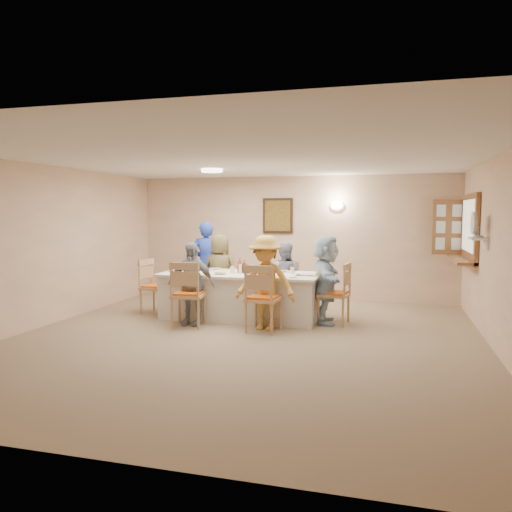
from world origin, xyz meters
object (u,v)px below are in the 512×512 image
(dining_table, at_px, (241,296))
(diner_front_left, at_px, (191,284))
(chair_left_end, at_px, (156,286))
(chair_front_right, at_px, (263,297))
(diner_right_end, at_px, (326,279))
(condiment_ketchup, at_px, (240,265))
(diner_back_right, at_px, (284,277))
(diner_back_left, at_px, (220,272))
(serving_hatch, at_px, (470,229))
(chair_back_right, at_px, (286,286))
(caregiver, at_px, (206,263))
(chair_right_end, at_px, (334,293))
(chair_front_left, at_px, (188,294))
(desk_fan, at_px, (476,228))
(diner_front_right, at_px, (265,283))
(chair_back_left, at_px, (222,283))

(dining_table, relative_size, diner_front_left, 2.02)
(chair_left_end, bearing_deg, chair_front_right, -100.92)
(diner_right_end, bearing_deg, condiment_ketchup, 80.79)
(condiment_ketchup, bearing_deg, diner_back_right, 45.74)
(chair_left_end, xyz_separation_m, diner_back_left, (0.95, 0.68, 0.21))
(serving_hatch, bearing_deg, chair_back_right, -175.82)
(dining_table, height_order, chair_left_end, chair_left_end)
(chair_left_end, distance_m, caregiver, 1.29)
(chair_back_right, relative_size, chair_right_end, 0.90)
(caregiver, bearing_deg, dining_table, 118.91)
(chair_back_right, bearing_deg, chair_front_left, -121.82)
(chair_back_right, distance_m, chair_front_right, 1.60)
(desk_fan, xyz_separation_m, diner_back_left, (-4.16, 1.01, -0.86))
(desk_fan, xyz_separation_m, diner_front_left, (-4.16, -0.35, -0.90))
(dining_table, xyz_separation_m, chair_left_end, (-1.55, 0.00, 0.10))
(serving_hatch, bearing_deg, diner_back_left, -175.39)
(desk_fan, relative_size, chair_left_end, 0.31)
(chair_left_end, bearing_deg, serving_hatch, -69.41)
(caregiver, bearing_deg, diner_front_right, 118.55)
(chair_back_right, height_order, chair_right_end, chair_right_end)
(chair_back_right, distance_m, diner_front_left, 1.92)
(diner_back_left, relative_size, condiment_ketchup, 5.46)
(diner_front_right, relative_size, diner_right_end, 1.01)
(chair_back_right, distance_m, diner_front_right, 1.50)
(dining_table, height_order, diner_right_end, diner_right_end)
(chair_back_left, bearing_deg, diner_back_right, -17.62)
(chair_left_end, relative_size, caregiver, 0.60)
(chair_left_end, height_order, diner_back_right, diner_back_right)
(desk_fan, bearing_deg, caregiver, 162.26)
(desk_fan, bearing_deg, diner_front_right, -173.17)
(chair_front_left, distance_m, diner_back_left, 1.49)
(chair_right_end, height_order, diner_back_left, diner_back_left)
(dining_table, height_order, chair_front_right, chair_front_right)
(serving_hatch, height_order, chair_front_left, serving_hatch)
(diner_back_right, bearing_deg, serving_hatch, -169.20)
(chair_back_left, height_order, diner_right_end, diner_right_end)
(chair_right_end, xyz_separation_m, caregiver, (-2.60, 1.15, 0.30))
(chair_right_end, bearing_deg, diner_front_right, -46.77)
(serving_hatch, distance_m, diner_right_end, 2.60)
(diner_front_left, bearing_deg, dining_table, 48.82)
(diner_right_end, bearing_deg, serving_hatch, -73.11)
(serving_hatch, bearing_deg, condiment_ketchup, -165.09)
(chair_front_left, bearing_deg, diner_back_left, -98.06)
(diner_front_right, bearing_deg, caregiver, 135.56)
(dining_table, height_order, chair_back_left, chair_back_left)
(chair_back_right, bearing_deg, chair_right_end, -35.05)
(dining_table, xyz_separation_m, chair_back_right, (0.60, 0.80, 0.06))
(dining_table, relative_size, diner_back_left, 1.92)
(serving_hatch, xyz_separation_m, chair_back_right, (-3.07, -0.22, -1.06))
(chair_front_left, xyz_separation_m, chair_front_right, (1.20, 0.00, -0.01))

